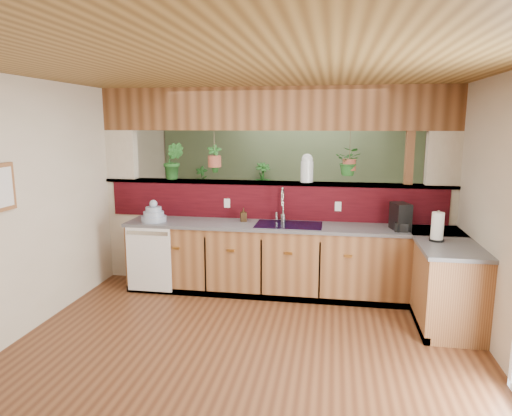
% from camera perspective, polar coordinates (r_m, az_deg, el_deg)
% --- Properties ---
extents(ground, '(4.60, 7.00, 0.01)m').
position_cam_1_polar(ground, '(5.08, -0.01, -14.35)').
color(ground, '#5A321B').
rests_on(ground, ground).
extents(ceiling, '(4.60, 7.00, 0.01)m').
position_cam_1_polar(ceiling, '(4.64, -0.02, 16.24)').
color(ceiling, brown).
rests_on(ceiling, ground).
extents(wall_back, '(4.60, 0.02, 2.60)m').
position_cam_1_polar(wall_back, '(8.13, 4.12, 4.55)').
color(wall_back, beige).
rests_on(wall_back, ground).
extents(wall_left, '(0.02, 7.00, 2.60)m').
position_cam_1_polar(wall_left, '(5.55, -24.13, 0.91)').
color(wall_left, beige).
rests_on(wall_left, ground).
extents(wall_right, '(0.02, 7.00, 2.60)m').
position_cam_1_polar(wall_right, '(4.87, 27.73, -0.60)').
color(wall_right, beige).
rests_on(wall_right, ground).
extents(pass_through_partition, '(4.60, 0.21, 2.60)m').
position_cam_1_polar(pass_through_partition, '(6.02, 2.41, 1.44)').
color(pass_through_partition, beige).
rests_on(pass_through_partition, ground).
extents(pass_through_ledge, '(4.60, 0.21, 0.04)m').
position_cam_1_polar(pass_through_ledge, '(6.00, 2.14, 3.14)').
color(pass_through_ledge, brown).
rests_on(pass_through_ledge, ground).
extents(header_beam, '(4.60, 0.15, 0.55)m').
position_cam_1_polar(header_beam, '(5.95, 2.21, 12.30)').
color(header_beam, brown).
rests_on(header_beam, ground).
extents(sage_backwall, '(4.55, 0.02, 2.55)m').
position_cam_1_polar(sage_backwall, '(8.11, 4.11, 4.53)').
color(sage_backwall, '#5A704C').
rests_on(sage_backwall, ground).
extents(countertop, '(4.14, 1.52, 0.90)m').
position_cam_1_polar(countertop, '(5.67, 9.91, -6.97)').
color(countertop, brown).
rests_on(countertop, ground).
extents(dishwasher, '(0.58, 0.03, 0.82)m').
position_cam_1_polar(dishwasher, '(5.92, -13.26, -6.28)').
color(dishwasher, white).
rests_on(dishwasher, ground).
extents(navy_sink, '(0.82, 0.50, 0.18)m').
position_cam_1_polar(navy_sink, '(5.70, 4.11, -2.87)').
color(navy_sink, black).
rests_on(navy_sink, countertop).
extents(framed_print, '(0.04, 0.35, 0.45)m').
position_cam_1_polar(framed_print, '(4.86, -29.25, 2.24)').
color(framed_print, brown).
rests_on(framed_print, wall_left).
extents(faucet, '(0.20, 0.20, 0.45)m').
position_cam_1_polar(faucet, '(5.80, 3.33, 0.60)').
color(faucet, '#B7B7B2').
rests_on(faucet, countertop).
extents(dish_stack, '(0.32, 0.32, 0.28)m').
position_cam_1_polar(dish_stack, '(5.99, -12.66, -0.83)').
color(dish_stack, '#8F9EB9').
rests_on(dish_stack, countertop).
extents(soap_dispenser, '(0.10, 0.10, 0.18)m').
position_cam_1_polar(soap_dispenser, '(5.85, -1.58, -0.83)').
color(soap_dispenser, '#3C2815').
rests_on(soap_dispenser, countertop).
extents(coffee_maker, '(0.17, 0.29, 0.32)m').
position_cam_1_polar(coffee_maker, '(5.62, 17.62, -1.17)').
color(coffee_maker, black).
rests_on(coffee_maker, countertop).
extents(paper_towel, '(0.16, 0.16, 0.33)m').
position_cam_1_polar(paper_towel, '(5.23, 21.73, -2.24)').
color(paper_towel, black).
rests_on(paper_towel, countertop).
extents(glass_jar, '(0.17, 0.17, 0.37)m').
position_cam_1_polar(glass_jar, '(5.93, 6.40, 4.99)').
color(glass_jar, silver).
rests_on(glass_jar, pass_through_ledge).
extents(ledge_plant_left, '(0.29, 0.24, 0.50)m').
position_cam_1_polar(ledge_plant_left, '(6.29, -10.27, 5.78)').
color(ledge_plant_left, '#225C21').
rests_on(ledge_plant_left, pass_through_ledge).
extents(hanging_plant_a, '(0.22, 0.18, 0.49)m').
position_cam_1_polar(hanging_plant_a, '(6.11, -5.23, 7.29)').
color(hanging_plant_a, brown).
rests_on(hanging_plant_a, header_beam).
extents(hanging_plant_b, '(0.40, 0.37, 0.50)m').
position_cam_1_polar(hanging_plant_b, '(5.91, 11.64, 7.20)').
color(hanging_plant_b, brown).
rests_on(hanging_plant_b, header_beam).
extents(shelving_console, '(1.48, 0.95, 0.97)m').
position_cam_1_polar(shelving_console, '(8.14, -2.40, -1.13)').
color(shelving_console, black).
rests_on(shelving_console, ground).
extents(shelf_plant_a, '(0.23, 0.17, 0.41)m').
position_cam_1_polar(shelf_plant_a, '(8.19, -6.80, 3.78)').
color(shelf_plant_a, '#225C21').
rests_on(shelf_plant_a, shelving_console).
extents(shelf_plant_b, '(0.36, 0.36, 0.49)m').
position_cam_1_polar(shelf_plant_b, '(7.94, 0.83, 3.92)').
color(shelf_plant_b, '#225C21').
rests_on(shelf_plant_b, shelving_console).
extents(floor_plant, '(0.79, 0.74, 0.71)m').
position_cam_1_polar(floor_plant, '(7.26, 9.52, -3.88)').
color(floor_plant, '#225C21').
rests_on(floor_plant, ground).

